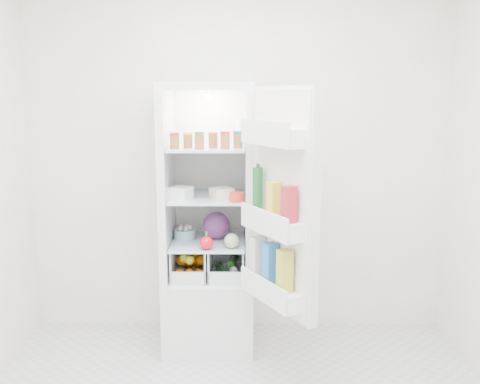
{
  "coord_description": "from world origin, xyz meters",
  "views": [
    {
      "loc": [
        0.03,
        -2.32,
        1.73
      ],
      "look_at": [
        0.01,
        0.95,
        1.13
      ],
      "focal_mm": 40.0,
      "sensor_mm": 36.0,
      "label": 1
    }
  ],
  "objects_px": {
    "refrigerator": "(209,249)",
    "mushroom_bowl": "(185,234)",
    "red_cabbage": "(216,225)",
    "fridge_door": "(280,208)"
  },
  "relations": [
    {
      "from": "red_cabbage",
      "to": "mushroom_bowl",
      "type": "height_order",
      "value": "red_cabbage"
    },
    {
      "from": "refrigerator",
      "to": "red_cabbage",
      "type": "relative_size",
      "value": 9.69
    },
    {
      "from": "refrigerator",
      "to": "fridge_door",
      "type": "height_order",
      "value": "refrigerator"
    },
    {
      "from": "fridge_door",
      "to": "refrigerator",
      "type": "bearing_deg",
      "value": 7.89
    },
    {
      "from": "refrigerator",
      "to": "mushroom_bowl",
      "type": "relative_size",
      "value": 12.49
    },
    {
      "from": "mushroom_bowl",
      "to": "fridge_door",
      "type": "height_order",
      "value": "fridge_door"
    },
    {
      "from": "mushroom_bowl",
      "to": "fridge_door",
      "type": "distance_m",
      "value": 0.9
    },
    {
      "from": "refrigerator",
      "to": "fridge_door",
      "type": "xyz_separation_m",
      "value": [
        0.44,
        -0.6,
        0.43
      ]
    },
    {
      "from": "red_cabbage",
      "to": "refrigerator",
      "type": "bearing_deg",
      "value": 163.23
    },
    {
      "from": "red_cabbage",
      "to": "fridge_door",
      "type": "xyz_separation_m",
      "value": [
        0.39,
        -0.59,
        0.25
      ]
    }
  ]
}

